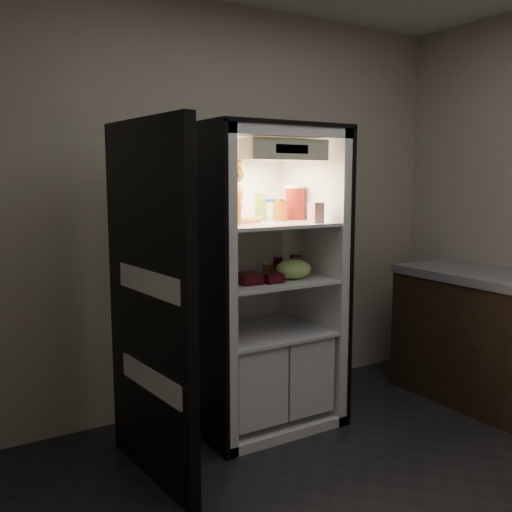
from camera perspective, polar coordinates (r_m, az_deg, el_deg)
The scene contains 16 objects.
room_shell at distance 2.48m, azimuth 17.58°, elevation 8.81°, with size 3.60×3.60×3.60m.
refrigerator at distance 3.63m, azimuth 0.19°, elevation -4.40°, with size 0.90×0.72×1.88m.
fridge_door at distance 2.95m, azimuth -10.56°, elevation -4.99°, with size 0.13×0.87×1.85m.
tabby_cat at distance 3.41m, azimuth -2.84°, elevation 5.79°, with size 0.33×0.39×0.40m.
parmesan_shaker at distance 3.57m, azimuth 0.45°, elevation 4.93°, with size 0.07×0.07×0.18m.
mayo_tub at distance 3.63m, azimuth 1.34°, elevation 4.67°, with size 0.10×0.10×0.14m.
salsa_jar at distance 3.57m, azimuth 2.48°, elevation 4.62°, with size 0.08×0.08×0.14m.
pepper_jar at distance 3.72m, azimuth 3.92°, elevation 5.36°, with size 0.13×0.13×0.22m.
cream_carton at distance 3.47m, azimuth 6.02°, elevation 4.34°, with size 0.07×0.07×0.12m, color white.
soda_can_a at distance 3.73m, azimuth 2.19°, elevation -0.88°, with size 0.06×0.06×0.11m.
soda_can_b at distance 3.72m, azimuth 3.98°, elevation -0.74°, with size 0.07×0.07×0.13m.
soda_can_c at distance 3.65m, azimuth 4.05°, elevation -1.05°, with size 0.06×0.06×0.11m.
condiment_jar at distance 3.59m, azimuth 1.19°, elevation -1.38°, with size 0.07×0.07×0.09m.
grape_bag at distance 3.52m, azimuth 3.76°, elevation -1.32°, with size 0.24×0.18×0.12m, color #99C85D.
berry_box_left at distance 3.35m, azimuth -0.72°, elevation -2.26°, with size 0.13×0.13×0.07m, color #4C0C11.
berry_box_right at distance 3.40m, azimuth 1.59°, elevation -2.22°, with size 0.11×0.11×0.06m, color #4C0C11.
Camera 1 is at (-1.87, -1.62, 1.57)m, focal length 40.00 mm.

